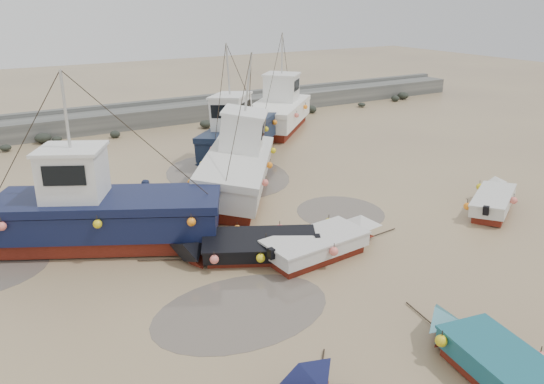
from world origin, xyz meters
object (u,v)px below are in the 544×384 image
at_px(dinghy_2, 497,360).
at_px(dinghy_5, 323,241).
at_px(dinghy_4, 249,244).
at_px(cabin_boat_1, 235,162).
at_px(cabin_boat_2, 236,136).
at_px(person, 148,223).
at_px(cabin_boat_0, 90,212).
at_px(dinghy_3, 495,198).
at_px(cabin_boat_3, 280,109).

xyz_separation_m(dinghy_2, dinghy_5, (0.26, 7.26, -0.01)).
xyz_separation_m(dinghy_4, cabin_boat_1, (2.78, 6.47, 0.77)).
bearing_deg(cabin_boat_2, person, 87.56).
height_order(cabin_boat_0, cabin_boat_1, same).
xyz_separation_m(dinghy_2, cabin_boat_1, (0.68, 14.80, 0.76)).
xyz_separation_m(cabin_boat_0, cabin_boat_2, (9.29, 6.82, 0.04)).
height_order(dinghy_2, dinghy_3, same).
height_order(dinghy_2, cabin_boat_3, cabin_boat_3).
bearing_deg(cabin_boat_0, dinghy_4, -104.05).
xyz_separation_m(dinghy_3, dinghy_5, (-8.64, 0.31, -0.00)).
bearing_deg(cabin_boat_1, person, -125.46).
bearing_deg(dinghy_2, cabin_boat_1, 96.10).
distance_m(dinghy_4, cabin_boat_2, 11.76).
relative_size(dinghy_2, cabin_boat_2, 0.70).
bearing_deg(dinghy_3, cabin_boat_3, 151.39).
distance_m(cabin_boat_1, person, 5.26).
bearing_deg(cabin_boat_2, dinghy_5, 124.84).
height_order(dinghy_4, dinghy_5, same).
relative_size(cabin_boat_2, cabin_boat_3, 0.96).
relative_size(dinghy_2, cabin_boat_3, 0.68).
xyz_separation_m(dinghy_4, dinghy_5, (2.36, -1.07, 0.00)).
height_order(cabin_boat_2, cabin_boat_3, same).
height_order(cabin_boat_1, cabin_boat_3, same).
relative_size(cabin_boat_1, cabin_boat_2, 1.21).
bearing_deg(person, cabin_boat_2, -157.58).
height_order(cabin_boat_1, person, cabin_boat_1).
bearing_deg(cabin_boat_0, dinghy_3, -81.42).
bearing_deg(dinghy_2, dinghy_5, 96.67).
bearing_deg(dinghy_5, cabin_boat_2, 162.58).
xyz_separation_m(cabin_boat_0, cabin_boat_1, (7.11, 2.66, 0.00)).
bearing_deg(dinghy_4, dinghy_3, -70.14).
bearing_deg(dinghy_5, dinghy_4, -119.41).
xyz_separation_m(dinghy_2, dinghy_4, (-2.10, 8.34, -0.01)).
distance_m(dinghy_5, person, 7.30).
height_order(dinghy_2, cabin_boat_1, cabin_boat_1).
relative_size(cabin_boat_1, cabin_boat_3, 1.17).
xyz_separation_m(dinghy_2, cabin_boat_0, (-6.43, 12.15, 0.75)).
xyz_separation_m(dinghy_2, person, (-4.12, 13.07, -0.55)).
height_order(cabin_boat_2, person, cabin_boat_2).
distance_m(dinghy_3, cabin_boat_3, 17.14).
xyz_separation_m(dinghy_4, cabin_boat_3, (10.86, 15.73, 0.79)).
distance_m(cabin_boat_1, cabin_boat_3, 12.29).
height_order(dinghy_2, dinghy_5, same).
bearing_deg(dinghy_5, person, -147.93).
relative_size(dinghy_4, cabin_boat_3, 0.69).
bearing_deg(cabin_boat_1, cabin_boat_3, 83.63).
distance_m(dinghy_3, cabin_boat_1, 11.39).
relative_size(dinghy_2, cabin_boat_0, 0.54).
bearing_deg(cabin_boat_0, dinghy_5, -98.84).
xyz_separation_m(dinghy_4, person, (-2.02, 4.74, -0.54)).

